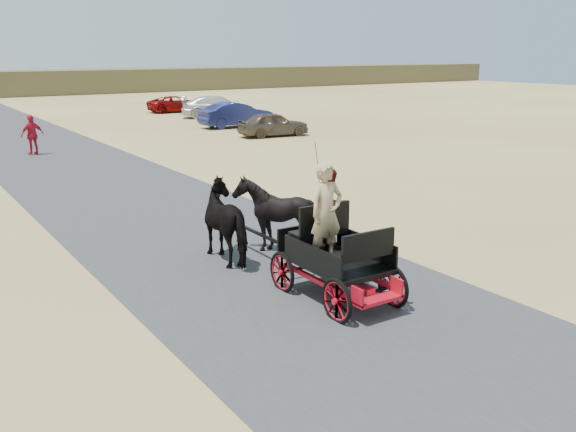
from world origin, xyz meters
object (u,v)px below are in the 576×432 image
carriage (336,279)px  car_c (219,107)px  horse_right (275,215)px  car_a (273,124)px  pedestrian (32,135)px  car_d (177,104)px  horse_left (231,222)px  car_b (236,115)px

carriage → car_c: car_c is taller
horse_right → car_a: size_ratio=0.46×
pedestrian → car_a: size_ratio=0.46×
horse_right → car_d: size_ratio=0.41×
carriage → car_d: (12.10, 35.25, 0.22)m
carriage → horse_left: horse_left is taller
horse_left → car_b: bearing=-118.7°
car_a → car_c: (1.89, 10.04, 0.08)m
carriage → pedestrian: size_ratio=1.39×
carriage → pedestrian: bearing=92.8°
car_a → pedestrian: bearing=94.2°
pedestrian → car_b: bearing=-175.6°
horse_right → car_d: 34.26m
car_c → car_d: bearing=34.7°
horse_right → car_a: (10.37, 16.91, -0.22)m
horse_right → car_a: horse_right is taller
horse_right → pedestrian: (-1.54, 17.33, 0.01)m
horse_left → car_a: horse_left is taller
carriage → car_a: (10.92, 19.91, 0.27)m
car_b → car_c: (1.53, 5.33, -0.01)m
car_b → pedestrian: bearing=110.6°
carriage → pedestrian: (-0.99, 20.33, 0.50)m
car_c → pedestrian: bearing=151.9°
pedestrian → car_c: (13.80, 9.61, -0.15)m
car_a → car_c: 10.21m
car_c → car_b: bearing=-169.0°
carriage → car_a: bearing=61.3°
horse_right → car_a: bearing=-121.5°
horse_left → car_d: 34.64m
carriage → car_d: size_ratio=0.57×
carriage → car_a: 22.71m
car_d → pedestrian: bearing=141.5°
horse_left → horse_right: (1.10, 0.00, 0.00)m
pedestrian → car_a: (11.91, -0.42, -0.23)m
horse_left → pedestrian: bearing=-88.6°
car_b → car_d: car_b is taller
car_b → car_c: car_b is taller
car_b → car_c: 5.55m
car_d → car_c: bearing=-169.6°
car_b → carriage: bearing=156.8°
pedestrian → car_d: pedestrian is taller
horse_right → car_d: (11.55, 32.25, -0.27)m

